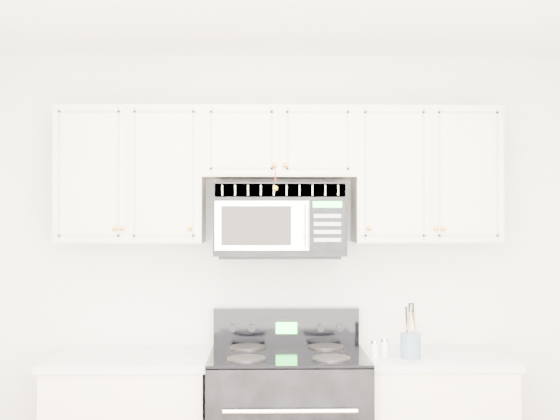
{
  "coord_description": "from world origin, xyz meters",
  "views": [
    {
      "loc": [
        -0.08,
        -2.77,
        1.67
      ],
      "look_at": [
        0.0,
        1.3,
        1.7
      ],
      "focal_mm": 50.0,
      "sensor_mm": 36.0,
      "label": 1
    }
  ],
  "objects": [
    {
      "name": "room",
      "position": [
        0.0,
        0.0,
        1.3
      ],
      "size": [
        3.51,
        3.51,
        2.61
      ],
      "color": "#A37C50",
      "rests_on": "ground"
    },
    {
      "name": "upper_cabinets",
      "position": [
        -0.0,
        1.58,
        1.93
      ],
      "size": [
        2.44,
        0.37,
        0.75
      ],
      "color": "beige",
      "rests_on": "ground"
    },
    {
      "name": "microwave",
      "position": [
        0.0,
        1.56,
        1.65
      ],
      "size": [
        0.72,
        0.41,
        0.4
      ],
      "color": "black",
      "rests_on": "ground"
    },
    {
      "name": "utensil_crock",
      "position": [
        0.69,
        1.3,
        0.99
      ],
      "size": [
        0.11,
        0.11,
        0.29
      ],
      "color": "slate",
      "rests_on": "base_cabinet_right"
    },
    {
      "name": "shaker_salt",
      "position": [
        0.5,
        1.3,
        0.97
      ],
      "size": [
        0.04,
        0.04,
        0.09
      ],
      "color": "white",
      "rests_on": "base_cabinet_right"
    },
    {
      "name": "shaker_pepper",
      "position": [
        0.56,
        1.36,
        0.97
      ],
      "size": [
        0.04,
        0.04,
        0.1
      ],
      "color": "white",
      "rests_on": "base_cabinet_right"
    }
  ]
}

